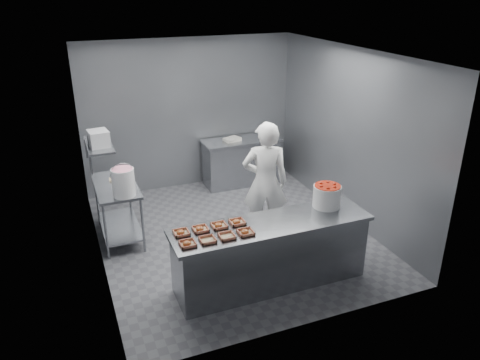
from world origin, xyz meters
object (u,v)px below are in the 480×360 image
(tray_2, at_px, (227,236))
(strawberry_tub, at_px, (327,195))
(service_counter, at_px, (271,253))
(tray_5, at_px, (200,229))
(prep_table, at_px, (118,203))
(glaze_bucket, at_px, (123,182))
(worker, at_px, (265,182))
(appliance, at_px, (99,138))
(tray_3, at_px, (245,232))
(tray_7, at_px, (237,222))
(back_counter, at_px, (241,161))
(tray_4, at_px, (181,233))
(tray_6, at_px, (219,225))
(tray_0, at_px, (187,244))
(tray_1, at_px, (208,240))

(tray_2, relative_size, strawberry_tub, 0.51)
(service_counter, relative_size, tray_5, 13.88)
(prep_table, bearing_deg, glaze_bucket, -81.52)
(worker, xyz_separation_m, appliance, (-2.25, 0.71, 0.74))
(tray_5, relative_size, appliance, 0.63)
(tray_3, distance_m, glaze_bucket, 2.03)
(tray_2, distance_m, tray_7, 0.36)
(tray_7, bearing_deg, strawberry_tub, 0.46)
(service_counter, xyz_separation_m, back_counter, (0.90, 3.25, -0.00))
(prep_table, height_order, tray_5, tray_5)
(back_counter, distance_m, tray_4, 3.75)
(tray_4, bearing_deg, tray_5, 0.00)
(back_counter, height_order, glaze_bucket, glaze_bucket)
(back_counter, bearing_deg, tray_6, -116.54)
(strawberry_tub, bearing_deg, appliance, 148.06)
(tray_5, bearing_deg, tray_7, 0.00)
(tray_7, bearing_deg, back_counter, 67.11)
(prep_table, relative_size, back_counter, 0.80)
(service_counter, height_order, worker, worker)
(tray_5, relative_size, tray_7, 1.00)
(tray_4, height_order, tray_6, same)
(worker, bearing_deg, tray_0, 58.19)
(tray_3, xyz_separation_m, tray_4, (-0.72, 0.28, 0.00))
(tray_5, bearing_deg, tray_3, -29.91)
(service_counter, distance_m, tray_6, 0.82)
(back_counter, relative_size, tray_6, 8.01)
(tray_7, xyz_separation_m, appliance, (-1.41, 1.69, 0.75))
(tray_6, bearing_deg, strawberry_tub, 0.39)
(tray_0, xyz_separation_m, glaze_bucket, (-0.45, 1.65, 0.19))
(tray_1, distance_m, tray_3, 0.48)
(tray_0, distance_m, glaze_bucket, 1.72)
(back_counter, xyz_separation_m, tray_3, (-1.31, -3.39, 0.47))
(tray_7, bearing_deg, worker, 49.59)
(prep_table, distance_m, back_counter, 2.87)
(service_counter, relative_size, worker, 1.39)
(worker, bearing_deg, tray_7, 68.80)
(tray_2, height_order, glaze_bucket, glaze_bucket)
(tray_3, bearing_deg, tray_7, 90.00)
(glaze_bucket, height_order, appliance, appliance)
(tray_4, xyz_separation_m, appliance, (-0.69, 1.69, 0.75))
(prep_table, relative_size, tray_0, 6.40)
(tray_7, distance_m, glaze_bucket, 1.81)
(back_counter, bearing_deg, tray_7, -112.89)
(glaze_bucket, relative_size, appliance, 1.64)
(prep_table, height_order, back_counter, same)
(worker, bearing_deg, appliance, 1.70)
(tray_1, bearing_deg, tray_0, -180.00)
(tray_6, bearing_deg, appliance, 124.54)
(glaze_bucket, bearing_deg, tray_6, -55.86)
(service_counter, relative_size, tray_6, 13.88)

